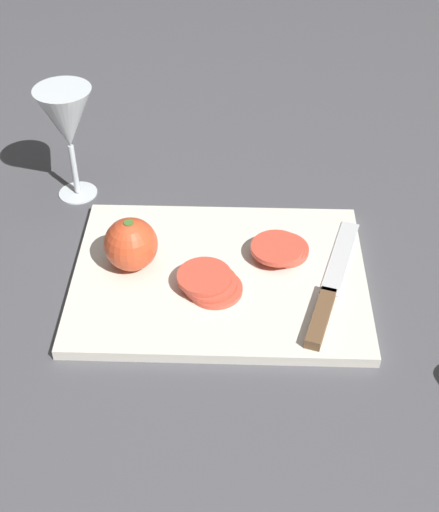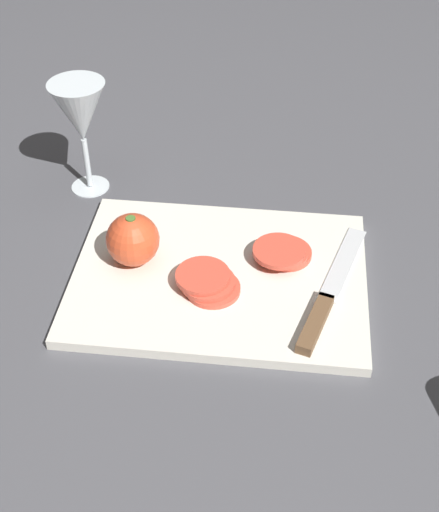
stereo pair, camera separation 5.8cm
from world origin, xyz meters
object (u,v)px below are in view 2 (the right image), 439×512
wine_glass (80,116)px  tomato_slice_stack_near (208,282)px  knife (322,308)px  tomato_slice_stack_far (282,252)px  whole_tomato (132,241)px

wine_glass → tomato_slice_stack_near: wine_glass is taller
knife → tomato_slice_stack_far: tomato_slice_stack_far is taller
whole_tomato → tomato_slice_stack_near: size_ratio=0.85×
whole_tomato → tomato_slice_stack_far: 0.20m
knife → tomato_slice_stack_near: 0.15m
whole_tomato → tomato_slice_stack_near: (-0.11, 0.04, -0.03)m
wine_glass → tomato_slice_stack_near: 0.33m
whole_tomato → tomato_slice_stack_near: 0.12m
wine_glass → knife: bearing=145.5°
wine_glass → tomato_slice_stack_far: wine_glass is taller
whole_tomato → tomato_slice_stack_far: size_ratio=0.86×
wine_glass → whole_tomato: wine_glass is taller
whole_tomato → knife: (-0.26, 0.07, -0.03)m
wine_glass → knife: (-0.37, 0.25, -0.11)m
wine_glass → tomato_slice_stack_near: bearing=133.8°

